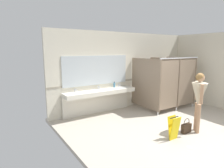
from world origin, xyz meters
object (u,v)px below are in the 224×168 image
(wet_floor_sign, at_px, (174,128))
(soap_dispenser, at_px, (114,85))
(handbag, at_px, (186,128))
(person_standing, at_px, (199,95))

(wet_floor_sign, bearing_deg, soap_dispenser, 88.00)
(soap_dispenser, bearing_deg, handbag, -79.39)
(soap_dispenser, relative_size, wet_floor_sign, 0.35)
(person_standing, distance_m, soap_dispenser, 2.96)
(person_standing, xyz_separation_m, wet_floor_sign, (-0.92, 0.02, -0.71))
(handbag, height_order, wet_floor_sign, wet_floor_sign)
(handbag, distance_m, wet_floor_sign, 0.64)
(person_standing, bearing_deg, wet_floor_sign, 178.90)
(handbag, xyz_separation_m, soap_dispenser, (-0.51, 2.75, 0.81))
(person_standing, distance_m, handbag, 0.94)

